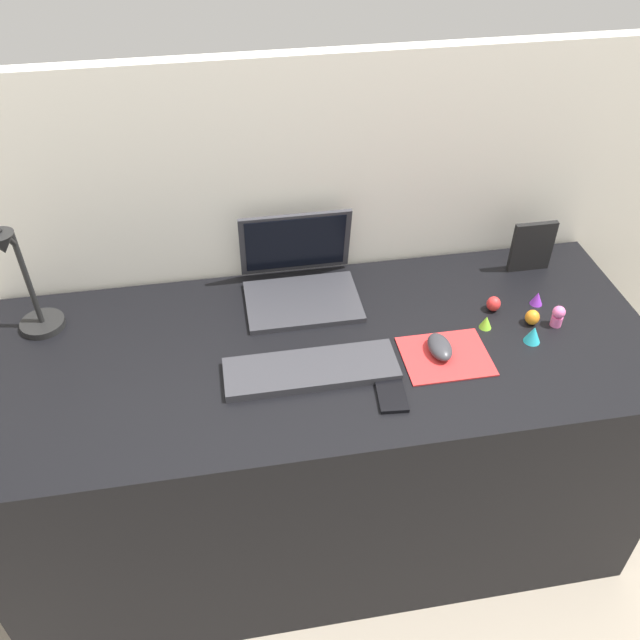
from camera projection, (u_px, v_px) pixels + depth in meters
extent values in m
plane|color=gray|center=(323.00, 519.00, 2.13)|extent=(6.00, 6.00, 0.00)
cube|color=silver|center=(302.00, 282.00, 1.99)|extent=(2.87, 0.05, 1.33)
cube|color=black|center=(324.00, 444.00, 1.89)|extent=(1.67, 0.67, 0.74)
cube|color=#333338|center=(303.00, 301.00, 1.78)|extent=(0.30, 0.21, 0.01)
cube|color=#333338|center=(295.00, 243.00, 1.81)|extent=(0.30, 0.05, 0.20)
cube|color=black|center=(295.00, 244.00, 1.80)|extent=(0.27, 0.04, 0.17)
cube|color=#333338|center=(311.00, 370.00, 1.58)|extent=(0.41, 0.13, 0.02)
cube|color=red|center=(445.00, 356.00, 1.63)|extent=(0.21, 0.17, 0.00)
ellipsoid|color=#333338|center=(440.00, 347.00, 1.62)|extent=(0.06, 0.10, 0.03)
cube|color=black|center=(391.00, 391.00, 1.53)|extent=(0.08, 0.13, 0.01)
cylinder|color=black|center=(43.00, 324.00, 1.71)|extent=(0.11, 0.11, 0.02)
cylinder|color=black|center=(27.00, 278.00, 1.62)|extent=(0.01, 0.01, 0.27)
cylinder|color=black|center=(6.00, 237.00, 1.50)|extent=(0.01, 0.07, 0.08)
cone|color=black|center=(2.00, 244.00, 1.46)|extent=(0.06, 0.06, 0.05)
cube|color=black|center=(532.00, 247.00, 1.86)|extent=(0.12, 0.02, 0.15)
cone|color=purple|center=(537.00, 298.00, 1.77)|extent=(0.03, 0.03, 0.04)
cone|color=#28B7CC|center=(533.00, 334.00, 1.66)|extent=(0.04, 0.04, 0.05)
ellipsoid|color=orange|center=(533.00, 318.00, 1.71)|extent=(0.04, 0.04, 0.04)
cone|color=#8CDB33|center=(486.00, 322.00, 1.70)|extent=(0.03, 0.03, 0.04)
ellipsoid|color=red|center=(494.00, 304.00, 1.75)|extent=(0.04, 0.04, 0.04)
cylinder|color=pink|center=(556.00, 321.00, 1.71)|extent=(0.03, 0.03, 0.03)
sphere|color=pink|center=(559.00, 312.00, 1.69)|extent=(0.03, 0.03, 0.03)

